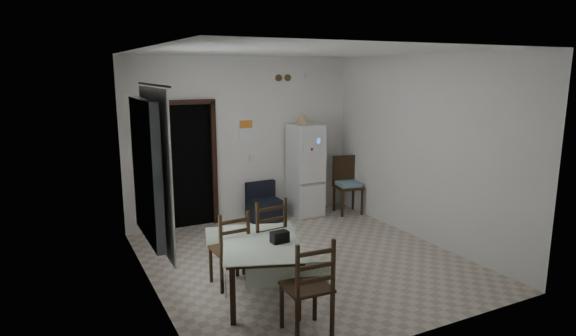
# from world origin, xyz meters

# --- Properties ---
(ground) EXTENTS (4.50, 4.50, 0.00)m
(ground) POSITION_xyz_m (0.00, 0.00, 0.00)
(ground) COLOR #B9AA97
(ground) RESTS_ON ground
(ceiling) EXTENTS (4.20, 4.50, 0.02)m
(ceiling) POSITION_xyz_m (0.00, 0.00, 2.90)
(ceiling) COLOR white
(ceiling) RESTS_ON ground
(wall_back) EXTENTS (4.20, 0.02, 2.90)m
(wall_back) POSITION_xyz_m (0.00, 2.25, 1.45)
(wall_back) COLOR silver
(wall_back) RESTS_ON ground
(wall_front) EXTENTS (4.20, 0.02, 2.90)m
(wall_front) POSITION_xyz_m (0.00, -2.25, 1.45)
(wall_front) COLOR silver
(wall_front) RESTS_ON ground
(wall_left) EXTENTS (0.02, 4.50, 2.90)m
(wall_left) POSITION_xyz_m (-2.10, 0.00, 1.45)
(wall_left) COLOR silver
(wall_left) RESTS_ON ground
(wall_right) EXTENTS (0.02, 4.50, 2.90)m
(wall_right) POSITION_xyz_m (2.10, 0.00, 1.45)
(wall_right) COLOR silver
(wall_right) RESTS_ON ground
(doorway) EXTENTS (1.06, 0.52, 2.22)m
(doorway) POSITION_xyz_m (-1.05, 2.45, 1.06)
(doorway) COLOR black
(doorway) RESTS_ON ground
(window_recess) EXTENTS (0.10, 1.20, 1.60)m
(window_recess) POSITION_xyz_m (-2.15, -0.20, 1.55)
(window_recess) COLOR silver
(window_recess) RESTS_ON ground
(curtain) EXTENTS (0.02, 1.45, 1.85)m
(curtain) POSITION_xyz_m (-2.04, -0.20, 1.55)
(curtain) COLOR white
(curtain) RESTS_ON ground
(curtain_rod) EXTENTS (0.02, 1.60, 0.02)m
(curtain_rod) POSITION_xyz_m (-2.03, -0.20, 2.50)
(curtain_rod) COLOR black
(curtain_rod) RESTS_ON ground
(calendar) EXTENTS (0.28, 0.02, 0.40)m
(calendar) POSITION_xyz_m (0.05, 2.24, 1.62)
(calendar) COLOR white
(calendar) RESTS_ON ground
(calendar_image) EXTENTS (0.24, 0.01, 0.14)m
(calendar_image) POSITION_xyz_m (0.05, 2.23, 1.72)
(calendar_image) COLOR orange
(calendar_image) RESTS_ON ground
(light_switch) EXTENTS (0.08, 0.02, 0.12)m
(light_switch) POSITION_xyz_m (0.15, 2.24, 1.10)
(light_switch) COLOR beige
(light_switch) RESTS_ON ground
(vent_left) EXTENTS (0.12, 0.03, 0.12)m
(vent_left) POSITION_xyz_m (0.70, 2.23, 2.52)
(vent_left) COLOR brown
(vent_left) RESTS_ON ground
(vent_right) EXTENTS (0.12, 0.03, 0.12)m
(vent_right) POSITION_xyz_m (0.88, 2.23, 2.52)
(vent_right) COLOR brown
(vent_right) RESTS_ON ground
(emergency_light) EXTENTS (0.25, 0.07, 0.09)m
(emergency_light) POSITION_xyz_m (1.35, 2.21, 2.55)
(emergency_light) COLOR white
(emergency_light) RESTS_ON ground
(fridge) EXTENTS (0.56, 0.56, 1.70)m
(fridge) POSITION_xyz_m (1.09, 1.93, 0.85)
(fridge) COLOR silver
(fridge) RESTS_ON ground
(tan_cone) EXTENTS (0.26, 0.26, 0.20)m
(tan_cone) POSITION_xyz_m (1.04, 1.97, 1.80)
(tan_cone) COLOR tan
(tan_cone) RESTS_ON fridge
(navy_seat) EXTENTS (0.57, 0.56, 0.68)m
(navy_seat) POSITION_xyz_m (0.27, 1.93, 0.34)
(navy_seat) COLOR black
(navy_seat) RESTS_ON ground
(corner_chair) EXTENTS (0.54, 0.54, 1.07)m
(corner_chair) POSITION_xyz_m (1.86, 1.65, 0.53)
(corner_chair) COLOR black
(corner_chair) RESTS_ON ground
(dining_table) EXTENTS (1.29, 1.57, 0.70)m
(dining_table) POSITION_xyz_m (-1.00, -0.78, 0.35)
(dining_table) COLOR #ADBFA3
(dining_table) RESTS_ON ground
(black_bag) EXTENTS (0.21, 0.14, 0.13)m
(black_bag) POSITION_xyz_m (-0.82, -0.89, 0.76)
(black_bag) COLOR black
(black_bag) RESTS_ON dining_table
(dining_chair_far_left) EXTENTS (0.44, 0.44, 0.99)m
(dining_chair_far_left) POSITION_xyz_m (-1.22, -0.27, 0.49)
(dining_chair_far_left) COLOR black
(dining_chair_far_left) RESTS_ON ground
(dining_chair_far_right) EXTENTS (0.50, 0.50, 1.08)m
(dining_chair_far_right) POSITION_xyz_m (-0.73, -0.24, 0.54)
(dining_chair_far_right) COLOR black
(dining_chair_far_right) RESTS_ON ground
(dining_chair_near_head) EXTENTS (0.48, 0.48, 1.05)m
(dining_chair_near_head) POSITION_xyz_m (-0.91, -1.70, 0.53)
(dining_chair_near_head) COLOR black
(dining_chair_near_head) RESTS_ON ground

